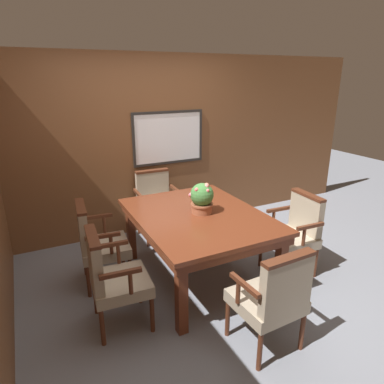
{
  "coord_description": "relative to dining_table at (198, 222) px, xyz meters",
  "views": [
    {
      "loc": [
        -1.54,
        -2.79,
        2.16
      ],
      "look_at": [
        0.03,
        0.34,
        0.96
      ],
      "focal_mm": 32.0,
      "sensor_mm": 36.0,
      "label": 1
    }
  ],
  "objects": [
    {
      "name": "ground_plane",
      "position": [
        -0.03,
        -0.19,
        -0.67
      ],
      "size": [
        14.0,
        14.0,
        0.0
      ],
      "primitive_type": "plane",
      "color": "gray"
    },
    {
      "name": "wall_back",
      "position": [
        -0.03,
        1.5,
        0.56
      ],
      "size": [
        7.2,
        0.08,
        2.45
      ],
      "color": "brown",
      "rests_on": "ground_plane"
    },
    {
      "name": "dining_table",
      "position": [
        0.0,
        0.0,
        0.0
      ],
      "size": [
        1.29,
        1.66,
        0.76
      ],
      "color": "maroon",
      "rests_on": "ground_plane"
    },
    {
      "name": "chair_right_near",
      "position": [
        1.04,
        -0.37,
        -0.16
      ],
      "size": [
        0.52,
        0.57,
        0.92
      ],
      "rotation": [
        0.0,
        0.0,
        -1.62
      ],
      "color": "#562B19",
      "rests_on": "ground_plane"
    },
    {
      "name": "chair_left_near",
      "position": [
        -1.04,
        -0.36,
        -0.16
      ],
      "size": [
        0.53,
        0.58,
        0.92
      ],
      "rotation": [
        0.0,
        0.0,
        1.49
      ],
      "color": "#562B19",
      "rests_on": "ground_plane"
    },
    {
      "name": "chair_left_far",
      "position": [
        -1.01,
        0.37,
        -0.16
      ],
      "size": [
        0.54,
        0.59,
        0.92
      ],
      "rotation": [
        0.0,
        0.0,
        1.47
      ],
      "color": "#562B19",
      "rests_on": "ground_plane"
    },
    {
      "name": "chair_head_near",
      "position": [
        0.03,
        -1.22,
        -0.16
      ],
      "size": [
        0.57,
        0.51,
        0.92
      ],
      "rotation": [
        0.0,
        0.0,
        3.18
      ],
      "color": "#562B19",
      "rests_on": "ground_plane"
    },
    {
      "name": "chair_head_far",
      "position": [
        -0.03,
        1.21,
        -0.16
      ],
      "size": [
        0.57,
        0.51,
        0.92
      ],
      "rotation": [
        0.0,
        0.0,
        -0.04
      ],
      "color": "#562B19",
      "rests_on": "ground_plane"
    },
    {
      "name": "potted_plant",
      "position": [
        0.05,
        0.02,
        0.26
      ],
      "size": [
        0.26,
        0.26,
        0.34
      ],
      "color": "#9E5638",
      "rests_on": "dining_table"
    }
  ]
}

